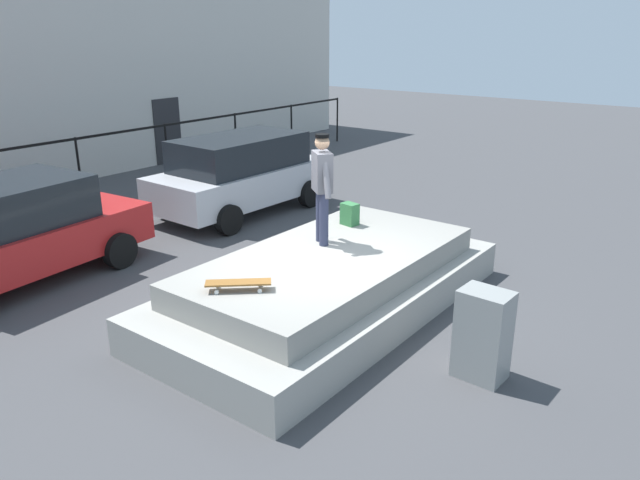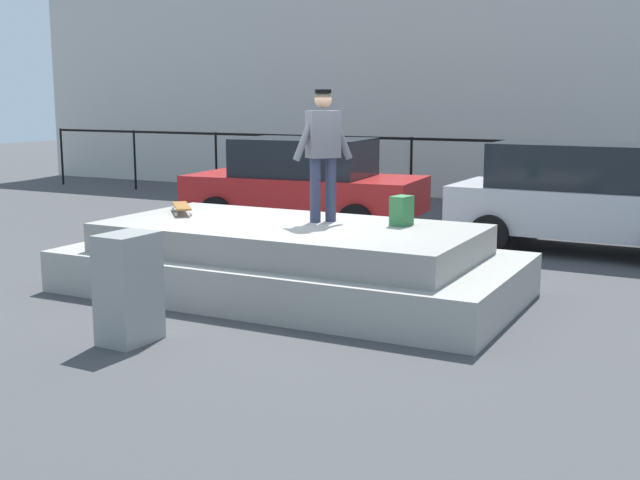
# 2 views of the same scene
# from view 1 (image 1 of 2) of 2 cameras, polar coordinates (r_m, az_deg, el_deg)

# --- Properties ---
(ground_plane) EXTENTS (60.00, 60.00, 0.00)m
(ground_plane) POSITION_cam_1_polar(r_m,az_deg,el_deg) (9.30, -0.23, -6.71)
(ground_plane) COLOR #424244
(concrete_ledge) EXTENTS (5.80, 2.87, 0.90)m
(concrete_ledge) POSITION_cam_1_polar(r_m,az_deg,el_deg) (9.24, 0.92, -4.10)
(concrete_ledge) COLOR #9E9B93
(concrete_ledge) RESTS_ON ground_plane
(skateboarder) EXTENTS (0.59, 0.71, 1.70)m
(skateboarder) POSITION_cam_1_polar(r_m,az_deg,el_deg) (9.20, 0.20, 5.45)
(skateboarder) COLOR #2D334C
(skateboarder) RESTS_ON concrete_ledge
(skateboard) EXTENTS (0.71, 0.76, 0.12)m
(skateboard) POSITION_cam_1_polar(r_m,az_deg,el_deg) (7.84, -7.65, -4.01)
(skateboard) COLOR brown
(skateboard) RESTS_ON concrete_ledge
(backpack) EXTENTS (0.24, 0.31, 0.37)m
(backpack) POSITION_cam_1_polar(r_m,az_deg,el_deg) (10.32, 2.79, 2.44)
(backpack) COLOR #33723F
(backpack) RESTS_ON concrete_ledge
(car_red_sedan_near) EXTENTS (4.69, 2.49, 1.72)m
(car_red_sedan_near) POSITION_cam_1_polar(r_m,az_deg,el_deg) (11.27, -27.14, 0.58)
(car_red_sedan_near) COLOR #B21E1E
(car_red_sedan_near) RESTS_ON ground_plane
(car_silver_hatchback_mid) EXTENTS (4.30, 2.20, 1.77)m
(car_silver_hatchback_mid) POSITION_cam_1_polar(r_m,az_deg,el_deg) (14.11, -7.45, 6.27)
(car_silver_hatchback_mid) COLOR #B7B7BC
(car_silver_hatchback_mid) RESTS_ON ground_plane
(utility_box) EXTENTS (0.46, 0.62, 1.14)m
(utility_box) POSITION_cam_1_polar(r_m,az_deg,el_deg) (7.69, 14.98, -8.57)
(utility_box) COLOR gray
(utility_box) RESTS_ON ground_plane
(fence_row) EXTENTS (24.06, 0.06, 1.61)m
(fence_row) POSITION_cam_1_polar(r_m,az_deg,el_deg) (15.20, -26.00, 6.38)
(fence_row) COLOR black
(fence_row) RESTS_ON ground_plane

